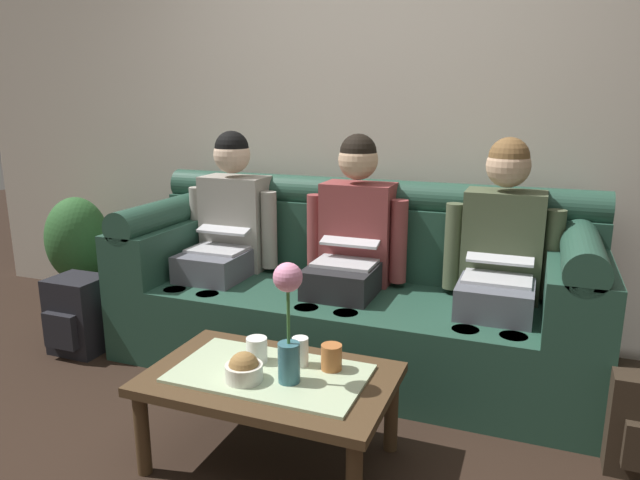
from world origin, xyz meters
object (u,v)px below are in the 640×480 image
person_right (500,257)px  snack_bowl (244,369)px  person_middle (351,243)px  backpack_left (78,315)px  coffee_table (270,385)px  cup_near_left (300,351)px  person_left (226,231)px  flower_vase (288,317)px  cup_near_right (257,350)px  potted_plant (79,250)px  cup_far_center (331,357)px  couch (351,295)px

person_right → snack_bowl: 1.38m
person_middle → backpack_left: person_middle is taller
coffee_table → cup_near_left: 0.17m
coffee_table → person_left: bearing=127.1°
person_middle → person_right: 0.75m
person_middle → flower_vase: person_middle is taller
flower_vase → cup_near_left: bearing=96.2°
person_left → cup_near_right: size_ratio=12.35×
cup_near_right → cup_near_left: bearing=11.1°
flower_vase → cup_near_right: flower_vase is taller
person_left → backpack_left: size_ratio=2.83×
cup_near_right → potted_plant: size_ratio=0.13×
flower_vase → cup_far_center: 0.28m
cup_far_center → cup_near_left: bearing=-176.0°
cup_near_left → person_right: bearing=53.3°
person_right → potted_plant: person_right is taller
person_right → backpack_left: bearing=-168.4°
cup_near_left → backpack_left: cup_near_left is taller
cup_far_center → potted_plant: size_ratio=0.13×
coffee_table → backpack_left: bearing=159.7°
person_middle → backpack_left: 1.59m
coffee_table → person_middle: bearing=90.0°
cup_near_right → potted_plant: 2.05m
couch → person_middle: 0.29m
coffee_table → flower_vase: (0.10, -0.04, 0.31)m
cup_near_left → backpack_left: bearing=164.1°
person_middle → coffee_table: (0.00, -0.99, -0.33)m
snack_bowl → cup_near_left: (0.14, 0.19, 0.01)m
person_left → cup_far_center: (0.96, -0.89, -0.23)m
person_middle → flower_vase: 1.04m
flower_vase → cup_near_left: (-0.02, 0.14, -0.20)m
cup_near_right → backpack_left: (-1.37, 0.47, -0.22)m
couch → backpack_left: bearing=-162.6°
couch → flower_vase: (0.10, -1.04, 0.27)m
person_right → potted_plant: (-2.65, 0.04, -0.23)m
cup_near_left → cup_near_right: size_ratio=1.14×
cup_far_center → potted_plant: potted_plant is taller
flower_vase → cup_near_right: 0.30m
person_middle → cup_near_right: size_ratio=12.35×
cup_far_center → potted_plant: (-2.11, 0.93, -0.00)m
coffee_table → cup_near_left: size_ratio=8.32×
couch → potted_plant: couch is taller
couch → person_right: person_right is taller
couch → snack_bowl: bearing=-93.1°
flower_vase → cup_near_left: flower_vase is taller
person_right → flower_vase: bearing=-122.2°
couch → person_right: bearing=-0.3°
person_right → snack_bowl: person_right is taller
couch → cup_near_right: (-0.09, -0.93, 0.07)m
potted_plant → backpack_left: bearing=-48.5°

